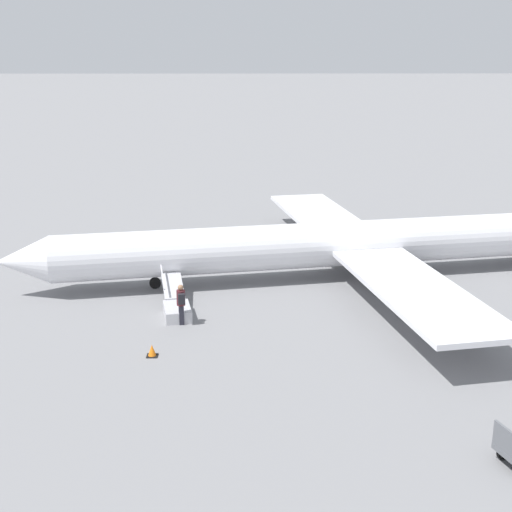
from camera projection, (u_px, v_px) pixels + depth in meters
ground_plane at (333, 277)px, 36.04m from camera, size 600.00×600.00×0.00m
airplane_main at (351, 243)px, 35.72m from camera, size 32.68×25.55×5.87m
boarding_stairs at (176, 306)px, 30.93m from camera, size 1.76×4.13×1.53m
passenger at (181, 302)px, 29.59m from camera, size 0.38×0.56×1.74m
traffic_cone_near_stairs at (152, 351)px, 26.73m from camera, size 0.42×0.42×0.46m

